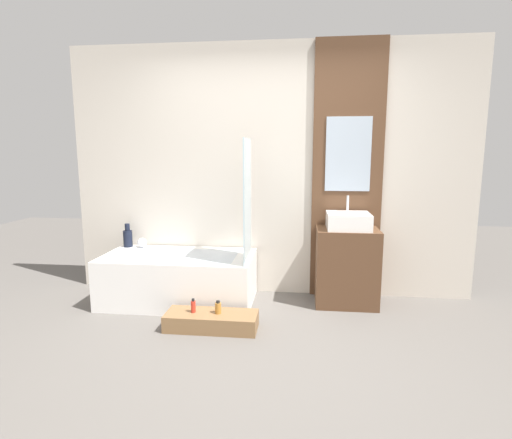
# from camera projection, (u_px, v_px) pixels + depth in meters

# --- Properties ---
(ground_plane) EXTENTS (12.00, 12.00, 0.00)m
(ground_plane) POSITION_uv_depth(u_px,v_px,m) (250.00, 366.00, 2.83)
(ground_plane) COLOR #605B56
(wall_tiled_back) EXTENTS (4.20, 0.06, 2.60)m
(wall_tiled_back) POSITION_uv_depth(u_px,v_px,m) (269.00, 172.00, 4.17)
(wall_tiled_back) COLOR beige
(wall_tiled_back) RESTS_ON ground_plane
(wall_wood_accent) EXTENTS (0.70, 0.04, 2.60)m
(wall_wood_accent) POSITION_uv_depth(u_px,v_px,m) (347.00, 171.00, 4.03)
(wall_wood_accent) COLOR brown
(wall_wood_accent) RESTS_ON ground_plane
(bathtub) EXTENTS (1.49, 0.76, 0.49)m
(bathtub) POSITION_uv_depth(u_px,v_px,m) (179.00, 278.00, 4.02)
(bathtub) COLOR white
(bathtub) RESTS_ON ground_plane
(glass_shower_screen) EXTENTS (0.01, 0.46, 1.14)m
(glass_shower_screen) POSITION_uv_depth(u_px,v_px,m) (247.00, 201.00, 3.68)
(glass_shower_screen) COLOR silver
(glass_shower_screen) RESTS_ON bathtub
(wooden_step_bench) EXTENTS (0.79, 0.29, 0.14)m
(wooden_step_bench) POSITION_uv_depth(u_px,v_px,m) (212.00, 321.00, 3.42)
(wooden_step_bench) COLOR olive
(wooden_step_bench) RESTS_ON ground_plane
(vanity_cabinet) EXTENTS (0.60, 0.44, 0.76)m
(vanity_cabinet) POSITION_uv_depth(u_px,v_px,m) (346.00, 267.00, 3.95)
(vanity_cabinet) COLOR brown
(vanity_cabinet) RESTS_ON ground_plane
(sink) EXTENTS (0.41, 0.39, 0.32)m
(sink) POSITION_uv_depth(u_px,v_px,m) (348.00, 221.00, 3.87)
(sink) COLOR white
(sink) RESTS_ON vanity_cabinet
(vase_tall_dark) EXTENTS (0.10, 0.10, 0.25)m
(vase_tall_dark) POSITION_uv_depth(u_px,v_px,m) (128.00, 237.00, 4.31)
(vase_tall_dark) COLOR black
(vase_tall_dark) RESTS_ON bathtub
(vase_round_light) EXTENTS (0.10, 0.10, 0.10)m
(vase_round_light) POSITION_uv_depth(u_px,v_px,m) (142.00, 243.00, 4.30)
(vase_round_light) COLOR white
(vase_round_light) RESTS_ON bathtub
(bottle_soap_primary) EXTENTS (0.04, 0.04, 0.12)m
(bottle_soap_primary) POSITION_uv_depth(u_px,v_px,m) (193.00, 306.00, 3.42)
(bottle_soap_primary) COLOR red
(bottle_soap_primary) RESTS_ON wooden_step_bench
(bottle_soap_secondary) EXTENTS (0.05, 0.05, 0.11)m
(bottle_soap_secondary) POSITION_uv_depth(u_px,v_px,m) (218.00, 308.00, 3.39)
(bottle_soap_secondary) COLOR #B2752D
(bottle_soap_secondary) RESTS_ON wooden_step_bench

